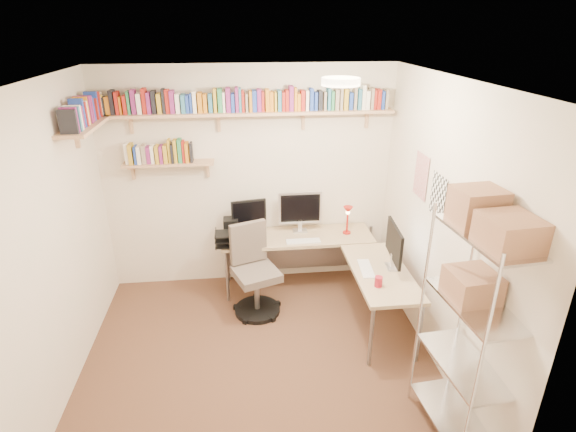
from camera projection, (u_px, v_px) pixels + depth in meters
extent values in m
plane|color=#482F1F|center=(259.00, 359.00, 4.17)|extent=(3.20, 3.20, 0.00)
cube|color=beige|center=(249.00, 180.00, 5.04)|extent=(3.20, 0.04, 2.50)
cube|color=beige|center=(51.00, 249.00, 3.51)|extent=(0.04, 3.00, 2.50)
cube|color=beige|center=(442.00, 229.00, 3.84)|extent=(0.04, 3.00, 2.50)
cube|color=beige|center=(269.00, 367.00, 2.31)|extent=(3.20, 0.04, 2.50)
cube|color=white|center=(250.00, 80.00, 3.18)|extent=(3.20, 3.00, 0.04)
cube|color=silver|center=(421.00, 176.00, 4.22)|extent=(0.01, 0.30, 0.42)
cube|color=white|center=(438.00, 196.00, 3.87)|extent=(0.01, 0.28, 0.38)
cylinder|color=#FFEAC6|center=(341.00, 82.00, 3.45)|extent=(0.30, 0.30, 0.06)
cube|color=tan|center=(247.00, 113.00, 4.62)|extent=(3.05, 0.25, 0.03)
cube|color=tan|center=(86.00, 125.00, 4.08)|extent=(0.25, 1.00, 0.03)
cube|color=tan|center=(169.00, 163.00, 4.77)|extent=(0.95, 0.20, 0.02)
cube|color=tan|center=(130.00, 121.00, 4.59)|extent=(0.03, 0.20, 0.20)
cube|color=tan|center=(219.00, 119.00, 4.68)|extent=(0.03, 0.20, 0.20)
cube|color=tan|center=(304.00, 117.00, 4.77)|extent=(0.03, 0.20, 0.20)
cube|color=tan|center=(368.00, 116.00, 4.84)|extent=(0.03, 0.20, 0.20)
cube|color=orange|center=(99.00, 105.00, 4.43)|extent=(0.04, 0.12, 0.18)
cube|color=black|center=(104.00, 106.00, 4.44)|extent=(0.03, 0.12, 0.17)
cube|color=orange|center=(108.00, 105.00, 4.44)|extent=(0.04, 0.12, 0.17)
cube|color=black|center=(113.00, 102.00, 4.43)|extent=(0.04, 0.13, 0.23)
cube|color=#A61E16|center=(118.00, 103.00, 4.44)|extent=(0.03, 0.15, 0.22)
cube|color=orange|center=(121.00, 105.00, 4.45)|extent=(0.02, 0.11, 0.17)
cube|color=#A61E16|center=(126.00, 105.00, 4.46)|extent=(0.04, 0.14, 0.18)
cube|color=#2A804B|center=(129.00, 102.00, 4.45)|extent=(0.02, 0.13, 0.22)
cube|color=#832369|center=(134.00, 102.00, 4.46)|extent=(0.04, 0.11, 0.24)
cube|color=white|center=(140.00, 103.00, 4.47)|extent=(0.04, 0.13, 0.20)
cube|color=#A61E16|center=(145.00, 101.00, 4.46)|extent=(0.04, 0.13, 0.25)
cube|color=#832369|center=(149.00, 103.00, 4.48)|extent=(0.03, 0.15, 0.21)
cube|color=black|center=(154.00, 102.00, 4.48)|extent=(0.04, 0.11, 0.22)
cube|color=gold|center=(160.00, 103.00, 4.49)|extent=(0.04, 0.14, 0.19)
cube|color=black|center=(164.00, 101.00, 4.48)|extent=(0.03, 0.12, 0.24)
cube|color=#A61E16|center=(168.00, 101.00, 4.49)|extent=(0.04, 0.11, 0.23)
cube|color=#832369|center=(172.00, 102.00, 4.50)|extent=(0.04, 0.14, 0.22)
cube|color=white|center=(178.00, 103.00, 4.51)|extent=(0.04, 0.12, 0.19)
cube|color=teal|center=(184.00, 104.00, 4.51)|extent=(0.04, 0.15, 0.18)
cube|color=#1F3DA3|center=(188.00, 104.00, 4.52)|extent=(0.03, 0.13, 0.18)
cube|color=#1F3DA3|center=(191.00, 103.00, 4.52)|extent=(0.02, 0.11, 0.19)
cube|color=white|center=(195.00, 102.00, 4.52)|extent=(0.04, 0.13, 0.21)
cube|color=orange|center=(200.00, 102.00, 4.53)|extent=(0.04, 0.14, 0.20)
cube|color=orange|center=(205.00, 103.00, 4.54)|extent=(0.04, 0.11, 0.18)
cube|color=teal|center=(211.00, 103.00, 4.54)|extent=(0.04, 0.11, 0.18)
cube|color=gold|center=(215.00, 100.00, 4.54)|extent=(0.03, 0.14, 0.24)
cube|color=#2A804B|center=(220.00, 100.00, 4.54)|extent=(0.04, 0.13, 0.23)
cube|color=white|center=(224.00, 102.00, 4.55)|extent=(0.02, 0.13, 0.20)
cube|color=#832369|center=(228.00, 100.00, 4.55)|extent=(0.04, 0.14, 0.24)
cube|color=#1F3DA3|center=(233.00, 102.00, 4.56)|extent=(0.03, 0.15, 0.19)
cube|color=#832369|center=(237.00, 99.00, 4.56)|extent=(0.03, 0.13, 0.25)
cube|color=teal|center=(240.00, 100.00, 4.56)|extent=(0.02, 0.13, 0.24)
cube|color=#A61E16|center=(243.00, 101.00, 4.57)|extent=(0.03, 0.14, 0.21)
cube|color=gray|center=(247.00, 102.00, 4.58)|extent=(0.02, 0.15, 0.18)
cube|color=orange|center=(251.00, 101.00, 4.58)|extent=(0.03, 0.14, 0.21)
cube|color=#1F3DA3|center=(254.00, 101.00, 4.58)|extent=(0.04, 0.15, 0.21)
cube|color=#832369|center=(259.00, 100.00, 4.58)|extent=(0.04, 0.12, 0.22)
cube|color=#A61E16|center=(263.00, 101.00, 4.59)|extent=(0.02, 0.13, 0.20)
cube|color=orange|center=(267.00, 100.00, 4.59)|extent=(0.04, 0.13, 0.22)
cube|color=orange|center=(271.00, 101.00, 4.60)|extent=(0.04, 0.11, 0.19)
cube|color=gold|center=(275.00, 101.00, 4.61)|extent=(0.02, 0.15, 0.19)
cube|color=teal|center=(279.00, 100.00, 4.61)|extent=(0.04, 0.15, 0.21)
cube|color=#A61E16|center=(283.00, 101.00, 4.62)|extent=(0.03, 0.13, 0.19)
cube|color=#A61E16|center=(287.00, 100.00, 4.62)|extent=(0.03, 0.13, 0.21)
cube|color=#832369|center=(291.00, 98.00, 4.61)|extent=(0.04, 0.14, 0.25)
cube|color=orange|center=(295.00, 99.00, 4.62)|extent=(0.03, 0.13, 0.23)
cube|color=orange|center=(298.00, 102.00, 4.64)|extent=(0.03, 0.12, 0.17)
cube|color=#A61E16|center=(302.00, 100.00, 4.63)|extent=(0.04, 0.13, 0.20)
cube|color=white|center=(307.00, 100.00, 4.64)|extent=(0.03, 0.12, 0.20)
cube|color=#1F3DA3|center=(311.00, 99.00, 4.64)|extent=(0.04, 0.12, 0.22)
cube|color=#1F3DA3|center=(315.00, 101.00, 4.65)|extent=(0.03, 0.11, 0.18)
cube|color=black|center=(320.00, 100.00, 4.65)|extent=(0.04, 0.12, 0.20)
cube|color=gray|center=(324.00, 101.00, 4.66)|extent=(0.03, 0.13, 0.19)
cube|color=teal|center=(328.00, 99.00, 4.66)|extent=(0.03, 0.13, 0.22)
cube|color=#2A804B|center=(332.00, 100.00, 4.67)|extent=(0.03, 0.14, 0.19)
cube|color=gray|center=(336.00, 99.00, 4.67)|extent=(0.04, 0.13, 0.21)
cube|color=gray|center=(341.00, 98.00, 4.67)|extent=(0.03, 0.13, 0.23)
cube|color=gold|center=(345.00, 99.00, 4.68)|extent=(0.04, 0.12, 0.21)
cube|color=#1F3DA3|center=(350.00, 101.00, 4.69)|extent=(0.04, 0.11, 0.17)
cube|color=gray|center=(355.00, 98.00, 4.69)|extent=(0.03, 0.11, 0.23)
cube|color=teal|center=(359.00, 99.00, 4.69)|extent=(0.03, 0.14, 0.21)
cube|color=white|center=(363.00, 97.00, 4.69)|extent=(0.04, 0.14, 0.25)
cube|color=white|center=(366.00, 100.00, 4.71)|extent=(0.04, 0.14, 0.19)
cube|color=gray|center=(371.00, 98.00, 4.71)|extent=(0.03, 0.14, 0.21)
cube|color=#A61E16|center=(374.00, 99.00, 4.71)|extent=(0.03, 0.14, 0.20)
cube|color=#A61E16|center=(378.00, 99.00, 4.72)|extent=(0.04, 0.12, 0.20)
cube|color=#1F3DA3|center=(382.00, 100.00, 4.72)|extent=(0.03, 0.13, 0.19)
cube|color=gray|center=(385.00, 99.00, 4.72)|extent=(0.03, 0.14, 0.20)
cube|color=black|center=(68.00, 122.00, 3.64)|extent=(0.14, 0.03, 0.20)
cube|color=#832369|center=(70.00, 120.00, 3.68)|extent=(0.13, 0.04, 0.21)
cube|color=teal|center=(72.00, 119.00, 3.73)|extent=(0.14, 0.04, 0.20)
cube|color=white|center=(73.00, 118.00, 3.77)|extent=(0.14, 0.04, 0.21)
cube|color=gray|center=(75.00, 118.00, 3.81)|extent=(0.11, 0.03, 0.19)
cube|color=#832369|center=(77.00, 117.00, 3.85)|extent=(0.11, 0.03, 0.19)
cube|color=#1F3DA3|center=(77.00, 113.00, 3.87)|extent=(0.12, 0.04, 0.25)
cube|color=#A61E16|center=(79.00, 114.00, 3.92)|extent=(0.13, 0.04, 0.21)
cube|color=white|center=(81.00, 113.00, 3.96)|extent=(0.12, 0.03, 0.21)
cube|color=orange|center=(82.00, 111.00, 3.98)|extent=(0.12, 0.02, 0.24)
cube|color=#832369|center=(83.00, 110.00, 4.02)|extent=(0.14, 0.03, 0.24)
cube|color=teal|center=(85.00, 110.00, 4.06)|extent=(0.11, 0.02, 0.23)
cube|color=#832369|center=(86.00, 109.00, 4.09)|extent=(0.12, 0.03, 0.23)
cube|color=#1F3DA3|center=(88.00, 109.00, 4.14)|extent=(0.12, 0.04, 0.21)
cube|color=#A61E16|center=(89.00, 110.00, 4.19)|extent=(0.15, 0.03, 0.18)
cube|color=#A61E16|center=(91.00, 109.00, 4.23)|extent=(0.12, 0.04, 0.19)
cube|color=#1F3DA3|center=(92.00, 105.00, 4.26)|extent=(0.11, 0.04, 0.24)
cube|color=#A61E16|center=(93.00, 104.00, 4.31)|extent=(0.14, 0.03, 0.24)
cube|color=white|center=(95.00, 106.00, 4.36)|extent=(0.12, 0.04, 0.19)
cube|color=gold|center=(96.00, 105.00, 4.39)|extent=(0.13, 0.03, 0.19)
cube|color=white|center=(97.00, 103.00, 4.42)|extent=(0.11, 0.03, 0.22)
cube|color=white|center=(127.00, 153.00, 4.67)|extent=(0.03, 0.11, 0.22)
cube|color=gold|center=(131.00, 154.00, 4.68)|extent=(0.04, 0.14, 0.21)
cube|color=#1F3DA3|center=(136.00, 155.00, 4.69)|extent=(0.02, 0.14, 0.18)
cube|color=white|center=(140.00, 155.00, 4.69)|extent=(0.04, 0.14, 0.19)
cube|color=gray|center=(144.00, 154.00, 4.70)|extent=(0.04, 0.12, 0.20)
cube|color=#832369|center=(149.00, 155.00, 4.70)|extent=(0.04, 0.11, 0.18)
cube|color=white|center=(153.00, 154.00, 4.71)|extent=(0.04, 0.11, 0.19)
cube|color=gold|center=(158.00, 154.00, 4.71)|extent=(0.04, 0.14, 0.19)
cube|color=#832369|center=(162.00, 154.00, 4.72)|extent=(0.03, 0.15, 0.18)
cube|color=gold|center=(166.00, 154.00, 4.72)|extent=(0.04, 0.13, 0.19)
cube|color=gold|center=(170.00, 151.00, 4.71)|extent=(0.02, 0.11, 0.25)
cube|color=black|center=(173.00, 153.00, 4.73)|extent=(0.03, 0.14, 0.20)
cube|color=gold|center=(176.00, 151.00, 4.72)|extent=(0.03, 0.11, 0.24)
cube|color=#2A804B|center=(180.00, 150.00, 4.72)|extent=(0.04, 0.12, 0.25)
cube|color=#A61E16|center=(184.00, 151.00, 4.73)|extent=(0.02, 0.12, 0.23)
cube|color=orange|center=(187.00, 152.00, 4.74)|extent=(0.04, 0.14, 0.21)
cube|color=black|center=(191.00, 152.00, 4.74)|extent=(0.02, 0.11, 0.21)
cube|color=tan|center=(297.00, 237.00, 5.08)|extent=(1.70, 0.54, 0.04)
cube|color=tan|center=(381.00, 272.00, 4.36)|extent=(0.54, 1.16, 0.04)
cylinder|color=gray|center=(227.00, 276.00, 4.93)|extent=(0.04, 0.04, 0.62)
cylinder|color=gray|center=(228.00, 257.00, 5.33)|extent=(0.04, 0.04, 0.62)
cylinder|color=gray|center=(369.00, 249.00, 5.51)|extent=(0.04, 0.04, 0.62)
cylinder|color=gray|center=(371.00, 337.00, 3.98)|extent=(0.04, 0.04, 0.62)
cylinder|color=gray|center=(419.00, 333.00, 4.03)|extent=(0.04, 0.04, 0.62)
cube|color=gray|center=(295.00, 250.00, 5.41)|extent=(1.61, 0.02, 0.49)
cube|color=silver|center=(300.00, 208.00, 5.06)|extent=(0.49, 0.03, 0.37)
cube|color=black|center=(300.00, 208.00, 5.04)|extent=(0.44, 0.00, 0.32)
cube|color=black|center=(249.00, 213.00, 5.01)|extent=(0.39, 0.03, 0.30)
cube|color=black|center=(394.00, 243.00, 4.30)|extent=(0.03, 0.52, 0.34)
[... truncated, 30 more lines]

